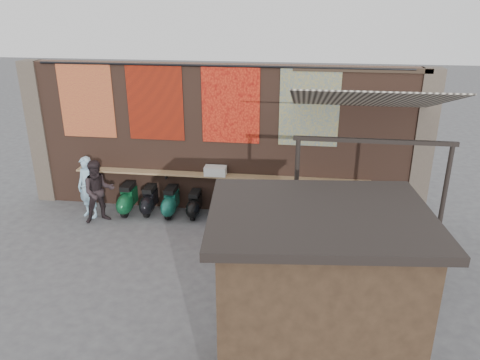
{
  "coord_description": "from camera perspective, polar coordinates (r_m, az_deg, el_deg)",
  "views": [
    {
      "loc": [
        2.19,
        -9.22,
        5.57
      ],
      "look_at": [
        0.72,
        1.2,
        1.45
      ],
      "focal_mm": 35.0,
      "sensor_mm": 36.0,
      "label": 1
    }
  ],
  "objects": [
    {
      "name": "scooter_stool_1",
      "position": [
        13.06,
        -10.98,
        -2.46
      ],
      "size": [
        0.36,
        0.8,
        0.76
      ],
      "primitive_type": null,
      "color": "black",
      "rests_on": "ground"
    },
    {
      "name": "awning_ledger",
      "position": [
        11.89,
        14.63,
        12.88
      ],
      "size": [
        3.3,
        0.08,
        0.12
      ],
      "primitive_type": "cube",
      "color": "#33261C",
      "rests_on": "brick_wall"
    },
    {
      "name": "scooter_stool_7",
      "position": [
        12.31,
        6.04,
        -3.47
      ],
      "size": [
        0.4,
        0.89,
        0.85
      ],
      "primitive_type": null,
      "color": "#131349",
      "rests_on": "ground"
    },
    {
      "name": "diner_left",
      "position": [
        13.11,
        -18.06,
        -0.86
      ],
      "size": [
        0.71,
        0.57,
        1.69
      ],
      "primitive_type": "imported",
      "rotation": [
        0.0,
        0.0,
        -0.3
      ],
      "color": "#9DCBE4",
      "rests_on": "ground"
    },
    {
      "name": "shelf_box",
      "position": [
        12.51,
        -3.02,
        1.13
      ],
      "size": [
        0.58,
        0.32,
        0.24
      ],
      "primitive_type": "cube",
      "color": "white",
      "rests_on": "eating_counter"
    },
    {
      "name": "tapestry_sun",
      "position": [
        12.59,
        -10.3,
        9.26
      ],
      "size": [
        1.5,
        0.02,
        2.0
      ],
      "primitive_type": "cube",
      "color": "red",
      "rests_on": "brick_wall"
    },
    {
      "name": "awning_post_right",
      "position": [
        9.89,
        23.21,
        -4.47
      ],
      "size": [
        0.09,
        0.09,
        3.1
      ],
      "primitive_type": "cylinder",
      "color": "black",
      "rests_on": "ground"
    },
    {
      "name": "stall_shelf",
      "position": [
        8.05,
        8.01,
        -13.15
      ],
      "size": [
        2.17,
        0.33,
        0.06
      ],
      "primitive_type": "cube",
      "rotation": [
        0.0,
        0.0,
        0.11
      ],
      "color": "#473321",
      "rests_on": "market_stall"
    },
    {
      "name": "shopper_tan",
      "position": [
        11.09,
        5.68,
        -4.52
      ],
      "size": [
        0.87,
        0.77,
        1.49
      ],
      "primitive_type": "imported",
      "rotation": [
        0.0,
        0.0,
        0.5
      ],
      "color": "#856654",
      "rests_on": "ground"
    },
    {
      "name": "awning_canvas",
      "position": [
        10.4,
        15.3,
        9.43
      ],
      "size": [
        3.2,
        3.28,
        0.97
      ],
      "primitive_type": "cube",
      "rotation": [
        -0.28,
        0.0,
        0.0
      ],
      "color": "beige",
      "rests_on": "brick_wall"
    },
    {
      "name": "scooter_stool_0",
      "position": [
        13.19,
        -13.51,
        -2.27
      ],
      "size": [
        0.39,
        0.87,
        0.82
      ],
      "primitive_type": null,
      "color": "#10502B",
      "rests_on": "ground"
    },
    {
      "name": "stall_sign",
      "position": [
        7.52,
        8.41,
        -6.73
      ],
      "size": [
        1.2,
        0.17,
        0.5
      ],
      "primitive_type": "cube",
      "rotation": [
        0.0,
        0.0,
        0.11
      ],
      "color": "gold",
      "rests_on": "market_stall"
    },
    {
      "name": "market_stall",
      "position": [
        7.01,
        9.0,
        -15.25
      ],
      "size": [
        2.81,
        2.23,
        2.84
      ],
      "primitive_type": "cube",
      "rotation": [
        0.0,
        0.0,
        0.11
      ],
      "color": "black",
      "rests_on": "ground"
    },
    {
      "name": "tapestry_multi",
      "position": [
        11.98,
        8.44,
        8.76
      ],
      "size": [
        1.5,
        0.02,
        2.0
      ],
      "primitive_type": "cube",
      "color": "#295697",
      "rests_on": "brick_wall"
    },
    {
      "name": "pier_left",
      "position": [
        14.47,
        -23.12,
        5.36
      ],
      "size": [
        0.5,
        0.5,
        4.0
      ],
      "primitive_type": "cube",
      "color": "#4C4238",
      "rests_on": "ground"
    },
    {
      "name": "diner_right",
      "position": [
        12.74,
        -16.86,
        -1.35
      ],
      "size": [
        1.04,
        0.98,
        1.7
      ],
      "primitive_type": "imported",
      "rotation": [
        0.0,
        0.0,
        0.54
      ],
      "color": "#2A2123",
      "rests_on": "ground"
    },
    {
      "name": "awning_post_left",
      "position": [
        9.51,
        6.73,
        -3.79
      ],
      "size": [
        0.09,
        0.09,
        3.1
      ],
      "primitive_type": "cylinder",
      "color": "black",
      "rests_on": "ground"
    },
    {
      "name": "tapestry_redgold",
      "position": [
        13.3,
        -18.21,
        9.18
      ],
      "size": [
        1.5,
        0.02,
        2.0
      ],
      "primitive_type": "cube",
      "color": "maroon",
      "rests_on": "brick_wall"
    },
    {
      "name": "shopper_navy",
      "position": [
        10.05,
        8.42,
        -7.29
      ],
      "size": [
        1.0,
        0.76,
        1.58
      ],
      "primitive_type": "imported",
      "rotation": [
        0.0,
        0.0,
        3.61
      ],
      "color": "black",
      "rests_on": "ground"
    },
    {
      "name": "brick_wall",
      "position": [
        12.63,
        -2.32,
        4.94
      ],
      "size": [
        10.0,
        0.4,
        4.0
      ],
      "primitive_type": "cube",
      "color": "brown",
      "rests_on": "ground"
    },
    {
      "name": "scooter_stool_4",
      "position": [
        12.53,
        -2.68,
        -3.18
      ],
      "size": [
        0.35,
        0.78,
        0.74
      ],
      "primitive_type": null,
      "color": "navy",
      "rests_on": "ground"
    },
    {
      "name": "scooter_stool_2",
      "position": [
        12.83,
        -8.44,
        -2.66
      ],
      "size": [
        0.37,
        0.83,
        0.79
      ],
      "primitive_type": null,
      "color": "#175C4C",
      "rests_on": "ground"
    },
    {
      "name": "scooter_stool_8",
      "position": [
        12.35,
        9.15,
        -3.65
      ],
      "size": [
        0.38,
        0.85,
        0.81
      ],
      "primitive_type": null,
      "color": "navy",
      "rests_on": "ground"
    },
    {
      "name": "ground",
      "position": [
        10.99,
        -4.67,
        -9.16
      ],
      "size": [
        70.0,
        70.0,
        0.0
      ],
      "primitive_type": "plane",
      "color": "#474749",
      "rests_on": "ground"
    },
    {
      "name": "tapestry_orange",
      "position": [
        12.13,
        -1.16,
        9.13
      ],
      "size": [
        1.5,
        0.02,
        2.0
      ],
      "primitive_type": "cube",
      "color": "red",
      "rests_on": "brick_wall"
    },
    {
      "name": "scooter_stool_9",
      "position": [
        12.37,
        12.12,
        -3.97
      ],
      "size": [
        0.36,
        0.79,
        0.75
      ],
      "primitive_type": null,
      "color": "#0E149B",
      "rests_on": "ground"
    },
    {
      "name": "stall_roof",
      "position": [
        6.25,
        9.77,
        -4.29
      ],
      "size": [
        3.15,
        2.55,
        0.12
      ],
      "primitive_type": "cube",
      "rotation": [
        0.0,
        0.0,
        0.11
      ],
      "color": "black",
      "rests_on": "market_stall"
    },
    {
      "name": "awning_header",
      "position": [
        9.07,
        16.05,
        4.59
      ],
      "size": [
        3.0,
        0.08,
        0.08
      ],
      "primitive_type": "cube",
      "color": "black",
      "rests_on": "awning_post_left"
    },
    {
      "name": "scooter_stool_5",
      "position": [
        12.46,
        0.09,
        -3.14
      ],
      "size": [
        0.38,
        0.84,
        0.8
      ],
      "primitive_type": null,
      "color": "maroon",
      "rests_on": "ground"
    },
    {
      "name": "hang_rail",
      "position": [
        12.0,
        -2.66,
        13.74
      ],
      "size": [
        9.5,
        0.06,
        0.06
      ],
      "primitive_type": "cylinder",
      "rotation": [
        0.0,
        1.57,
        0.0
      ],
      "color": "black",
      "rests_on": "brick_wall"
    },
    {
      "name": "shopper_grey",
      "position": [
        9.61,
        16.96,
        -9.25
      ],
      "size": [
        1.2,
        1.17,
        1.64
      ],
      "primitive_type": "imported",
      "rotation": [
        0.0,
        0.0,
        2.4
      ],
      "color": "slate",
      "rests_on": "ground"
    },
    {
      "name": "eating_counter",
      "position": [
        12.58,
        -2.55,
        0.53
      ],
      "size": [
        8.0,
        0.32,
        0.05
      ],
      "primitive_type": "cube",
      "color": "#9E7A51",
      "rests_on": "brick_wall"
    },
    {
      "name": "scooter_stool_6",
      "position": [
        12.39,
        3.22,
        -3.44
      ],
      "size": [
        0.36,
        0.79,
        0.75
      ],
      "primitive_type": null,
      "color": "#0C5711",
      "rests_on": "ground"
    },
    {
      "name": "scooter_stool_3",
      "position": [
        12.7,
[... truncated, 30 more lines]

